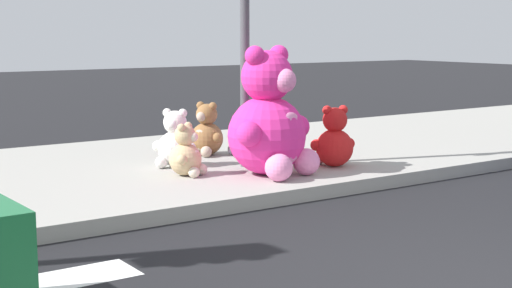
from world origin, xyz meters
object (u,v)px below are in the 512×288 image
Objects in this scene: plush_tan at (187,155)px; plush_red at (334,142)px; sign_pole at (245,22)px; plush_brown at (206,134)px; plush_lime at (287,141)px; plush_lavender at (246,135)px; plush_pink_large at (270,124)px; plush_white at (175,144)px.

plush_red is at bearing -14.85° from plush_tan.
plush_red is at bearing -33.27° from sign_pole.
plush_red is (0.84, -1.56, 0.02)m from plush_brown.
plush_lime is 0.69× the size of plush_brown.
plush_lime is 0.71× the size of plush_lavender.
plush_red is (0.01, -0.90, 0.10)m from plush_lime.
plush_brown is at bearing 140.83° from plush_lavender.
plush_tan is at bearing -149.71° from plush_lavender.
plush_lime is (0.93, 0.91, -0.39)m from plush_pink_large.
sign_pole is 4.63× the size of plush_brown.
plush_lime is at bearing -5.05° from plush_white.
plush_pink_large is at bearing -59.07° from plush_white.
sign_pole reaches higher than plush_pink_large.
plush_lavender is (1.15, 0.19, -0.01)m from plush_white.
plush_brown is at bearing 118.16° from plush_red.
plush_lavender reaches higher than plush_tan.
plush_red reaches higher than plush_tan.
plush_red is at bearing -61.84° from plush_brown.
plush_pink_large reaches higher than plush_white.
plush_tan is at bearing -165.71° from plush_lime.
plush_pink_large is 0.99m from plush_tan.
sign_pole reaches higher than plush_brown.
plush_lavender is at bearing 9.34° from plush_white.
plush_white is at bearing 174.95° from plush_lime.
plush_tan is (-0.86, -0.12, -1.46)m from sign_pole.
plush_red is at bearing -33.43° from plush_white.
plush_lavender is (-0.41, 0.33, 0.08)m from plush_lime.
sign_pole is 5.40× the size of plush_tan.
plush_red reaches higher than plush_brown.
plush_brown is at bearing 35.25° from plush_white.
plush_pink_large is 3.03× the size of plush_lime.
plush_red is (0.94, 0.01, -0.28)m from plush_pink_large.
plush_white is 0.95× the size of plush_red.
plush_brown is (0.74, 0.52, 0.00)m from plush_white.
plush_red is (0.88, -0.58, -1.41)m from sign_pole.
plush_red is at bearing 0.76° from plush_pink_large.
plush_brown is at bearing 87.33° from sign_pole.
plush_white is 1.00× the size of plush_brown.
plush_tan is 0.81× the size of plush_red.
sign_pole reaches higher than plush_lavender.
plush_brown is 1.42m from plush_tan.
plush_white reaches higher than plush_lime.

